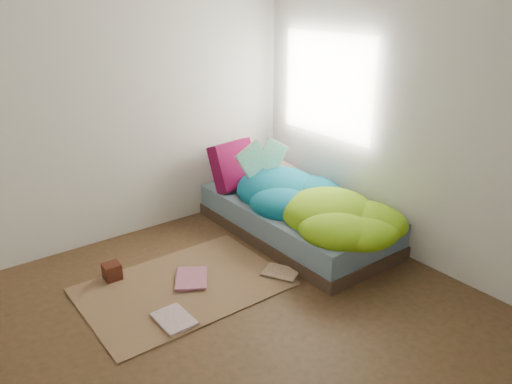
% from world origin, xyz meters
% --- Properties ---
extents(ground, '(3.50, 3.50, 0.00)m').
position_xyz_m(ground, '(0.00, 0.00, 0.00)').
color(ground, '#3B2C16').
rests_on(ground, ground).
extents(room_walls, '(3.54, 3.54, 2.62)m').
position_xyz_m(room_walls, '(0.01, 0.01, 1.63)').
color(room_walls, silver).
rests_on(room_walls, ground).
extents(bed, '(1.00, 2.00, 0.34)m').
position_xyz_m(bed, '(1.22, 0.72, 0.17)').
color(bed, '#3C2A21').
rests_on(bed, ground).
extents(duvet, '(0.96, 1.84, 0.34)m').
position_xyz_m(duvet, '(1.22, 0.50, 0.51)').
color(duvet, '#08577D').
rests_on(duvet, bed).
extents(rug, '(1.60, 1.10, 0.01)m').
position_xyz_m(rug, '(-0.15, 0.55, 0.01)').
color(rug, brown).
rests_on(rug, ground).
extents(pillow_floral, '(0.63, 0.43, 0.13)m').
position_xyz_m(pillow_floral, '(1.40, 1.40, 0.41)').
color(pillow_floral, white).
rests_on(pillow_floral, bed).
extents(pillow_magenta, '(0.50, 0.23, 0.48)m').
position_xyz_m(pillow_magenta, '(0.98, 1.44, 0.58)').
color(pillow_magenta, '#540521').
rests_on(pillow_magenta, bed).
extents(open_book, '(0.48, 0.15, 0.29)m').
position_xyz_m(open_book, '(1.11, 1.11, 0.82)').
color(open_book, green).
rests_on(open_book, duvet).
extents(wooden_box, '(0.14, 0.14, 0.14)m').
position_xyz_m(wooden_box, '(-0.57, 1.01, 0.08)').
color(wooden_box, '#3C1C0D').
rests_on(wooden_box, rug).
extents(floor_book_a, '(0.24, 0.33, 0.02)m').
position_xyz_m(floor_book_a, '(-0.55, 0.18, 0.02)').
color(floor_book_a, beige).
rests_on(floor_book_a, rug).
extents(floor_book_b, '(0.41, 0.43, 0.03)m').
position_xyz_m(floor_book_b, '(-0.17, 0.65, 0.03)').
color(floor_book_b, '#B26683').
rests_on(floor_book_b, rug).
extents(floor_book_c, '(0.33, 0.36, 0.02)m').
position_xyz_m(floor_book_c, '(0.52, 0.16, 0.02)').
color(floor_book_c, tan).
rests_on(floor_book_c, rug).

